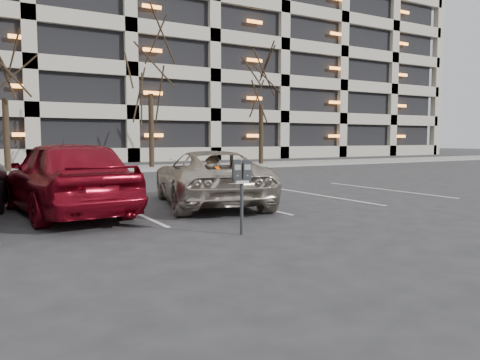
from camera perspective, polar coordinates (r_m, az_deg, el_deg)
ground at (r=9.54m, az=-1.48°, el=-4.76°), size 140.00×140.00×0.00m
sidewalk at (r=24.72m, az=-19.47°, el=1.10°), size 80.00×4.00×0.12m
stall_lines at (r=11.12m, az=-13.58°, el=-3.47°), size 16.90×5.20×0.00m
parking_garage at (r=45.86m, az=-8.76°, el=14.54°), size 52.00×20.00×19.00m
tree_b at (r=24.63m, az=-26.94°, el=13.74°), size 3.40×3.40×7.74m
tree_c at (r=26.16m, az=-10.93°, el=15.64°), size 3.95×3.95×8.97m
tree_d at (r=29.10m, az=2.61°, el=13.52°), size 3.61×3.61×8.21m
parking_meter at (r=7.85m, az=0.21°, el=0.19°), size 0.34×0.20×1.25m
suv_silver at (r=11.55m, az=-3.81°, el=0.28°), size 3.31×5.20×1.34m
car_red at (r=10.59m, az=-20.42°, el=0.37°), size 2.37×4.97×1.64m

